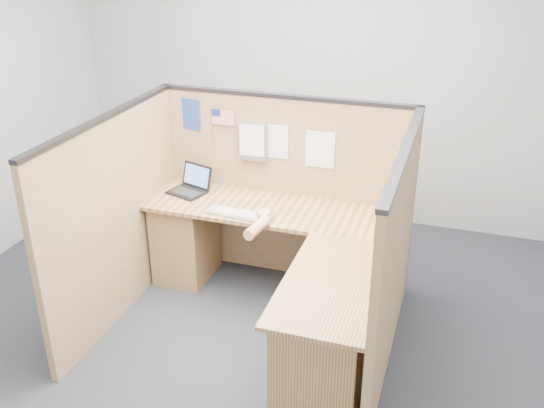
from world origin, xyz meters
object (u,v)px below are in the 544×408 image
(keyboard, at_px, (235,213))
(mouse, at_px, (265,216))
(l_desk, at_px, (280,276))
(laptop, at_px, (189,185))

(keyboard, relative_size, mouse, 3.69)
(l_desk, height_order, mouse, mouse)
(laptop, distance_m, mouse, 0.80)
(l_desk, height_order, laptop, laptop)
(laptop, height_order, keyboard, laptop)
(laptop, relative_size, keyboard, 0.80)
(l_desk, relative_size, keyboard, 4.47)
(keyboard, bearing_deg, mouse, 6.76)
(mouse, bearing_deg, keyboard, -178.21)
(l_desk, xyz_separation_m, laptop, (-0.92, 0.49, 0.39))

